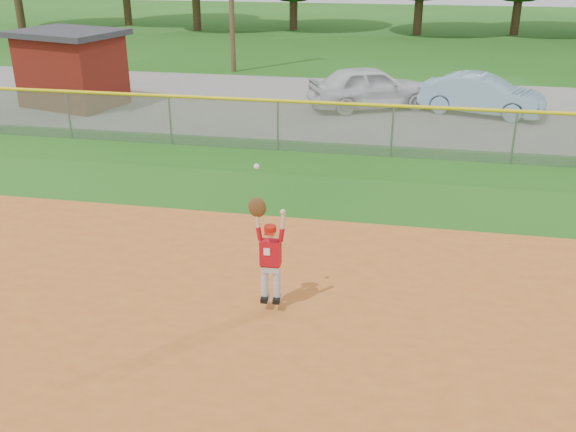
% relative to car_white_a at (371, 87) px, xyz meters
% --- Properties ---
extents(ground, '(120.00, 120.00, 0.00)m').
position_rel_car_white_a_xyz_m(ground, '(1.02, -15.70, -0.81)').
color(ground, '#1D5413').
rests_on(ground, ground).
extents(parking_strip, '(44.00, 10.00, 0.03)m').
position_rel_car_white_a_xyz_m(parking_strip, '(1.02, 0.30, -0.80)').
color(parking_strip, slate).
rests_on(parking_strip, ground).
extents(car_white_a, '(4.95, 3.61, 1.57)m').
position_rel_car_white_a_xyz_m(car_white_a, '(0.00, 0.00, 0.00)').
color(car_white_a, silver).
rests_on(car_white_a, parking_strip).
extents(car_blue, '(4.53, 2.69, 1.41)m').
position_rel_car_white_a_xyz_m(car_blue, '(3.95, -0.16, -0.08)').
color(car_blue, '#7EA4BC').
rests_on(car_blue, parking_strip).
extents(utility_shed, '(4.34, 3.76, 2.79)m').
position_rel_car_white_a_xyz_m(utility_shed, '(-11.00, -1.58, 0.61)').
color(utility_shed, '#59140C').
rests_on(utility_shed, ground).
extents(outfield_fence, '(40.06, 0.10, 1.55)m').
position_rel_car_white_a_xyz_m(outfield_fence, '(1.02, -5.70, 0.07)').
color(outfield_fence, gray).
rests_on(outfield_fence, ground).
extents(ballplayer, '(0.61, 0.27, 2.40)m').
position_rel_car_white_a_xyz_m(ballplayer, '(-0.61, -14.56, 0.30)').
color(ballplayer, silver).
rests_on(ballplayer, ground).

